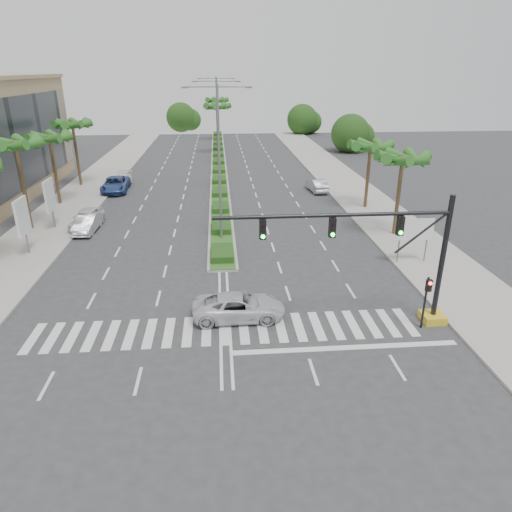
{
  "coord_description": "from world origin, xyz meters",
  "views": [
    {
      "loc": [
        -0.11,
        -21.19,
        13.01
      ],
      "look_at": [
        1.91,
        3.03,
        3.0
      ],
      "focal_mm": 32.0,
      "sensor_mm": 36.0,
      "label": 1
    }
  ],
  "objects": [
    {
      "name": "ground",
      "position": [
        0.0,
        0.0,
        0.0
      ],
      "size": [
        160.0,
        160.0,
        0.0
      ],
      "primitive_type": "plane",
      "color": "#333335",
      "rests_on": "ground"
    },
    {
      "name": "footpath_right",
      "position": [
        15.2,
        20.0,
        0.07
      ],
      "size": [
        6.0,
        120.0,
        0.15
      ],
      "primitive_type": "cube",
      "color": "gray",
      "rests_on": "ground"
    },
    {
      "name": "footpath_left",
      "position": [
        -15.2,
        20.0,
        0.07
      ],
      "size": [
        6.0,
        120.0,
        0.15
      ],
      "primitive_type": "cube",
      "color": "gray",
      "rests_on": "ground"
    },
    {
      "name": "median",
      "position": [
        0.0,
        45.0,
        0.1
      ],
      "size": [
        2.2,
        75.0,
        0.2
      ],
      "primitive_type": "cube",
      "color": "gray",
      "rests_on": "ground"
    },
    {
      "name": "median_grass",
      "position": [
        0.0,
        45.0,
        0.22
      ],
      "size": [
        1.8,
        75.0,
        0.04
      ],
      "primitive_type": "cube",
      "color": "#366021",
      "rests_on": "median"
    },
    {
      "name": "signal_gantry",
      "position": [
        9.27,
        -0.0,
        3.46
      ],
      "size": [
        12.6,
        1.2,
        7.2
      ],
      "color": "gold",
      "rests_on": "ground"
    },
    {
      "name": "pedestrian_signal",
      "position": [
        10.6,
        -0.68,
        2.04
      ],
      "size": [
        0.28,
        0.36,
        3.0
      ],
      "color": "black",
      "rests_on": "ground"
    },
    {
      "name": "direction_sign",
      "position": [
        13.5,
        7.99,
        2.45
      ],
      "size": [
        2.7,
        0.11,
        3.4
      ],
      "color": "slate",
      "rests_on": "ground"
    },
    {
      "name": "billboard_near",
      "position": [
        -14.5,
        12.0,
        2.96
      ],
      "size": [
        0.18,
        2.1,
        4.35
      ],
      "color": "slate",
      "rests_on": "ground"
    },
    {
      "name": "billboard_far",
      "position": [
        -14.5,
        18.0,
        2.96
      ],
      "size": [
        0.18,
        2.1,
        4.35
      ],
      "color": "slate",
      "rests_on": "ground"
    },
    {
      "name": "palm_left_mid",
      "position": [
        -16.5,
        18.0,
        7.08
      ],
      "size": [
        4.57,
        4.68,
        7.95
      ],
      "color": "brown",
      "rests_on": "ground"
    },
    {
      "name": "palm_left_far",
      "position": [
        -16.5,
        26.0,
        6.5
      ],
      "size": [
        4.57,
        4.68,
        7.35
      ],
      "color": "brown",
      "rests_on": "ground"
    },
    {
      "name": "palm_left_end",
      "position": [
        -16.5,
        34.0,
        6.88
      ],
      "size": [
        4.57,
        4.68,
        7.75
      ],
      "color": "brown",
      "rests_on": "ground"
    },
    {
      "name": "palm_right_near",
      "position": [
        14.5,
        14.0,
        6.2
      ],
      "size": [
        4.57,
        4.68,
        7.05
      ],
      "color": "brown",
      "rests_on": "ground"
    },
    {
      "name": "palm_right_far",
      "position": [
        14.5,
        22.0,
        5.91
      ],
      "size": [
        4.57,
        4.68,
        6.75
      ],
      "color": "brown",
      "rests_on": "ground"
    },
    {
      "name": "palm_median_a",
      "position": [
        0.0,
        55.0,
        7.17
      ],
      "size": [
        4.57,
        4.68,
        8.05
      ],
      "color": "brown",
      "rests_on": "ground"
    },
    {
      "name": "palm_median_b",
      "position": [
        0.0,
        70.0,
        7.17
      ],
      "size": [
        4.57,
        4.68,
        8.05
      ],
      "color": "brown",
      "rests_on": "ground"
    },
    {
      "name": "streetlight_near",
      "position": [
        0.0,
        14.0,
        6.81
      ],
      "size": [
        5.1,
        0.25,
        12.0
      ],
      "color": "slate",
      "rests_on": "ground"
    },
    {
      "name": "streetlight_mid",
      "position": [
        0.0,
        30.0,
        6.81
      ],
      "size": [
        5.1,
        0.25,
        12.0
      ],
      "color": "slate",
      "rests_on": "ground"
    },
    {
      "name": "streetlight_far",
      "position": [
        0.0,
        46.0,
        6.81
      ],
      "size": [
        5.1,
        0.25,
        12.0
      ],
      "color": "slate",
      "rests_on": "ground"
    },
    {
      "name": "car_parked_a",
      "position": [
        -11.8,
        18.28,
        0.81
      ],
      "size": [
        2.51,
        4.98,
        1.63
      ],
      "primitive_type": "imported",
      "rotation": [
        0.0,
        0.0,
        -0.13
      ],
      "color": "silver",
      "rests_on": "ground"
    },
    {
      "name": "car_parked_b",
      "position": [
        -11.44,
        17.03,
        0.72
      ],
      "size": [
        1.69,
        4.44,
        1.45
      ],
      "primitive_type": "imported",
      "rotation": [
        0.0,
        0.0,
        -0.04
      ],
      "color": "#BBBBC1",
      "rests_on": "ground"
    },
    {
      "name": "car_parked_c",
      "position": [
        -11.8,
        30.93,
        0.82
      ],
      "size": [
        3.01,
        6.03,
        1.64
      ],
      "primitive_type": "imported",
      "rotation": [
        0.0,
        0.0,
        0.05
      ],
      "color": "navy",
      "rests_on": "ground"
    },
    {
      "name": "car_parked_d",
      "position": [
        -11.61,
        33.55,
        0.71
      ],
      "size": [
        2.16,
        4.95,
        1.42
      ],
      "primitive_type": "imported",
      "rotation": [
        0.0,
        0.0,
        -0.04
      ],
      "color": "white",
      "rests_on": "ground"
    },
    {
      "name": "car_crossing",
      "position": [
        0.81,
        1.24,
        0.72
      ],
      "size": [
        5.18,
        2.42,
        1.43
      ],
      "primitive_type": "imported",
      "rotation": [
        0.0,
        0.0,
        1.58
      ],
      "color": "silver",
      "rests_on": "ground"
    },
    {
      "name": "car_right",
      "position": [
        11.05,
        29.1,
        0.72
      ],
      "size": [
        2.0,
        4.51,
        1.44
      ],
      "primitive_type": "imported",
      "rotation": [
        0.0,
        0.0,
        3.25
      ],
      "color": "#B6B5BB",
      "rests_on": "ground"
    }
  ]
}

